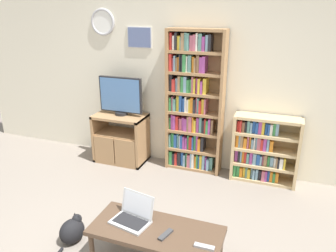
{
  "coord_description": "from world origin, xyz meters",
  "views": [
    {
      "loc": [
        1.22,
        -1.89,
        2.15
      ],
      "look_at": [
        0.08,
        1.23,
        0.92
      ],
      "focal_mm": 35.0,
      "sensor_mm": 36.0,
      "label": 1
    }
  ],
  "objects_px": {
    "television": "(121,96)",
    "cat": "(73,231)",
    "remote_near_laptop": "(166,235)",
    "bookshelf_short": "(262,150)",
    "tv_stand": "(121,138)",
    "bookshelf_tall": "(193,104)",
    "coffee_table": "(156,233)",
    "laptop": "(133,215)",
    "remote_far_from_laptop": "(204,247)"
  },
  "relations": [
    {
      "from": "bookshelf_short",
      "to": "cat",
      "type": "bearing_deg",
      "value": -130.0
    },
    {
      "from": "remote_far_from_laptop",
      "to": "bookshelf_tall",
      "type": "bearing_deg",
      "value": 17.88
    },
    {
      "from": "television",
      "to": "coffee_table",
      "type": "distance_m",
      "value": 2.28
    },
    {
      "from": "tv_stand",
      "to": "laptop",
      "type": "relative_size",
      "value": 1.98
    },
    {
      "from": "television",
      "to": "bookshelf_short",
      "type": "height_order",
      "value": "television"
    },
    {
      "from": "television",
      "to": "remote_near_laptop",
      "type": "distance_m",
      "value": 2.37
    },
    {
      "from": "bookshelf_tall",
      "to": "coffee_table",
      "type": "relative_size",
      "value": 1.69
    },
    {
      "from": "bookshelf_short",
      "to": "laptop",
      "type": "relative_size",
      "value": 2.37
    },
    {
      "from": "tv_stand",
      "to": "bookshelf_tall",
      "type": "bearing_deg",
      "value": 7.77
    },
    {
      "from": "cat",
      "to": "bookshelf_short",
      "type": "bearing_deg",
      "value": 65.91
    },
    {
      "from": "television",
      "to": "bookshelf_tall",
      "type": "height_order",
      "value": "bookshelf_tall"
    },
    {
      "from": "cat",
      "to": "coffee_table",
      "type": "bearing_deg",
      "value": 14.89
    },
    {
      "from": "bookshelf_tall",
      "to": "bookshelf_short",
      "type": "xyz_separation_m",
      "value": [
        0.93,
        -0.02,
        -0.5
      ]
    },
    {
      "from": "television",
      "to": "remote_near_laptop",
      "type": "relative_size",
      "value": 3.8
    },
    {
      "from": "bookshelf_tall",
      "to": "remote_far_from_laptop",
      "type": "distance_m",
      "value": 2.16
    },
    {
      "from": "laptop",
      "to": "remote_far_from_laptop",
      "type": "xyz_separation_m",
      "value": [
        0.67,
        -0.12,
        -0.05
      ]
    },
    {
      "from": "coffee_table",
      "to": "laptop",
      "type": "bearing_deg",
      "value": 169.48
    },
    {
      "from": "coffee_table",
      "to": "remote_far_from_laptop",
      "type": "height_order",
      "value": "remote_far_from_laptop"
    },
    {
      "from": "tv_stand",
      "to": "television",
      "type": "bearing_deg",
      "value": 72.67
    },
    {
      "from": "cat",
      "to": "remote_far_from_laptop",
      "type": "bearing_deg",
      "value": 11.66
    },
    {
      "from": "bookshelf_tall",
      "to": "bookshelf_short",
      "type": "relative_size",
      "value": 2.17
    },
    {
      "from": "bookshelf_short",
      "to": "remote_far_from_laptop",
      "type": "height_order",
      "value": "bookshelf_short"
    },
    {
      "from": "television",
      "to": "remote_far_from_laptop",
      "type": "bearing_deg",
      "value": -48.13
    },
    {
      "from": "remote_near_laptop",
      "to": "remote_far_from_laptop",
      "type": "height_order",
      "value": "same"
    },
    {
      "from": "television",
      "to": "coffee_table",
      "type": "xyz_separation_m",
      "value": [
        1.25,
        -1.8,
        -0.63
      ]
    },
    {
      "from": "remote_far_from_laptop",
      "to": "cat",
      "type": "relative_size",
      "value": 0.3
    },
    {
      "from": "bookshelf_short",
      "to": "television",
      "type": "bearing_deg",
      "value": -177.65
    },
    {
      "from": "television",
      "to": "remote_far_from_laptop",
      "type": "height_order",
      "value": "television"
    },
    {
      "from": "television",
      "to": "coffee_table",
      "type": "bearing_deg",
      "value": -55.21
    },
    {
      "from": "bookshelf_short",
      "to": "remote_far_from_laptop",
      "type": "xyz_separation_m",
      "value": [
        -0.26,
        -1.96,
        -0.03
      ]
    },
    {
      "from": "tv_stand",
      "to": "bookshelf_short",
      "type": "xyz_separation_m",
      "value": [
        1.96,
        0.12,
        0.07
      ]
    },
    {
      "from": "tv_stand",
      "to": "bookshelf_short",
      "type": "distance_m",
      "value": 1.96
    },
    {
      "from": "cat",
      "to": "remote_near_laptop",
      "type": "bearing_deg",
      "value": 12.02
    },
    {
      "from": "tv_stand",
      "to": "cat",
      "type": "xyz_separation_m",
      "value": [
        0.39,
        -1.74,
        -0.23
      ]
    },
    {
      "from": "bookshelf_tall",
      "to": "cat",
      "type": "distance_m",
      "value": 2.14
    },
    {
      "from": "cat",
      "to": "television",
      "type": "bearing_deg",
      "value": 117.89
    },
    {
      "from": "television",
      "to": "cat",
      "type": "bearing_deg",
      "value": -78.02
    },
    {
      "from": "laptop",
      "to": "bookshelf_tall",
      "type": "bearing_deg",
      "value": 101.63
    },
    {
      "from": "coffee_table",
      "to": "cat",
      "type": "bearing_deg",
      "value": 178.98
    },
    {
      "from": "coffee_table",
      "to": "bookshelf_tall",
      "type": "bearing_deg",
      "value": 97.18
    },
    {
      "from": "remote_near_laptop",
      "to": "tv_stand",
      "type": "bearing_deg",
      "value": -36.45
    },
    {
      "from": "television",
      "to": "laptop",
      "type": "xyz_separation_m",
      "value": [
        1.02,
        -1.76,
        -0.53
      ]
    },
    {
      "from": "coffee_table",
      "to": "remote_far_from_laptop",
      "type": "xyz_separation_m",
      "value": [
        0.44,
        -0.08,
        0.05
      ]
    },
    {
      "from": "television",
      "to": "cat",
      "type": "height_order",
      "value": "television"
    },
    {
      "from": "coffee_table",
      "to": "laptop",
      "type": "xyz_separation_m",
      "value": [
        -0.23,
        0.04,
        0.1
      ]
    },
    {
      "from": "coffee_table",
      "to": "bookshelf_short",
      "type": "bearing_deg",
      "value": 69.78
    },
    {
      "from": "bookshelf_tall",
      "to": "cat",
      "type": "height_order",
      "value": "bookshelf_tall"
    },
    {
      "from": "coffee_table",
      "to": "cat",
      "type": "distance_m",
      "value": 0.9
    },
    {
      "from": "bookshelf_tall",
      "to": "laptop",
      "type": "xyz_separation_m",
      "value": [
        0.01,
        -1.86,
        -0.48
      ]
    },
    {
      "from": "television",
      "to": "bookshelf_short",
      "type": "xyz_separation_m",
      "value": [
        1.94,
        0.08,
        -0.54
      ]
    }
  ]
}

